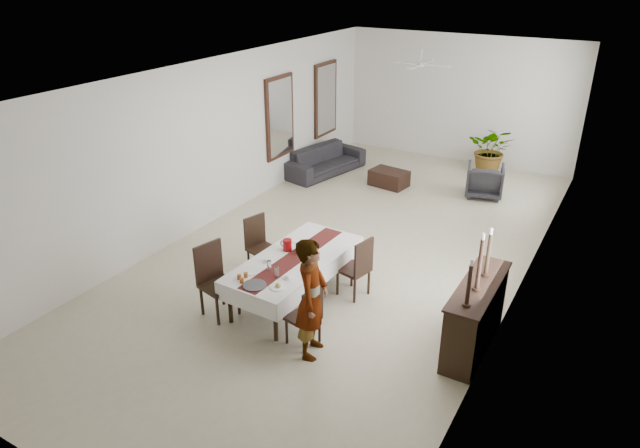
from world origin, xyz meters
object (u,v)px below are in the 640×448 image
(red_pitcher, at_px, (287,245))
(sideboard_body, at_px, (475,317))
(woman, at_px, (312,298))
(sofa, at_px, (325,160))
(dining_table_top, at_px, (295,260))

(red_pitcher, distance_m, sideboard_body, 3.02)
(woman, bearing_deg, sofa, 12.95)
(dining_table_top, bearing_deg, sideboard_body, 5.80)
(sofa, bearing_deg, dining_table_top, -142.05)
(red_pitcher, xyz_separation_m, sofa, (-2.22, 5.11, -0.48))
(red_pitcher, height_order, sofa, red_pitcher)
(dining_table_top, height_order, red_pitcher, red_pitcher)
(woman, bearing_deg, dining_table_top, 26.38)
(red_pitcher, xyz_separation_m, woman, (1.16, -1.20, 0.05))
(woman, relative_size, sofa, 0.78)
(woman, xyz_separation_m, sideboard_body, (1.84, 1.21, -0.37))
(sofa, bearing_deg, woman, -138.83)
(sideboard_body, bearing_deg, dining_table_top, -176.72)
(dining_table_top, bearing_deg, sofa, 117.51)
(red_pitcher, height_order, sideboard_body, sideboard_body)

